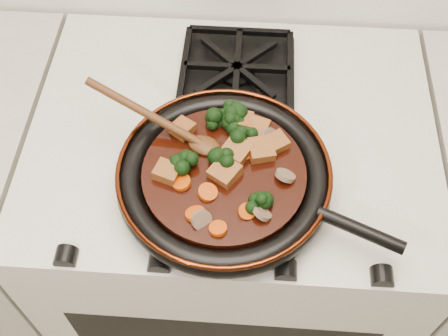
{
  "coord_description": "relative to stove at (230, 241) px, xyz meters",
  "views": [
    {
      "loc": [
        0.03,
        1.04,
        1.72
      ],
      "look_at": [
        -0.01,
        1.55,
        0.97
      ],
      "focal_mm": 45.0,
      "sensor_mm": 36.0,
      "label": 1
    }
  ],
  "objects": [
    {
      "name": "mushroom_slice_1",
      "position": [
        -0.04,
        -0.23,
        0.52
      ],
      "size": [
        0.04,
        0.04,
        0.03
      ],
      "primitive_type": "cylinder",
      "rotation": [
        0.97,
        0.0,
        0.67
      ],
      "color": "brown",
      "rests_on": "braising_sauce"
    },
    {
      "name": "skillet",
      "position": [
        -0.01,
        -0.14,
        0.49
      ],
      "size": [
        0.47,
        0.36,
        0.05
      ],
      "rotation": [
        0.0,
        0.0,
        -0.41
      ],
      "color": "black",
      "rests_on": "burner_grate_front"
    },
    {
      "name": "mushroom_slice_3",
      "position": [
        0.09,
        -0.14,
        0.52
      ],
      "size": [
        0.05,
        0.05,
        0.03
      ],
      "primitive_type": "cylinder",
      "rotation": [
        0.58,
        0.0,
        2.54
      ],
      "color": "brown",
      "rests_on": "braising_sauce"
    },
    {
      "name": "burner_grate_front",
      "position": [
        0.0,
        -0.14,
        0.46
      ],
      "size": [
        0.23,
        0.23,
        0.03
      ],
      "primitive_type": null,
      "color": "black",
      "rests_on": "stove"
    },
    {
      "name": "mushroom_slice_0",
      "position": [
        0.06,
        -0.21,
        0.52
      ],
      "size": [
        0.04,
        0.04,
        0.03
      ],
      "primitive_type": "cylinder",
      "rotation": [
        0.7,
        0.0,
        2.17
      ],
      "color": "brown",
      "rests_on": "braising_sauce"
    },
    {
      "name": "wooden_spoon",
      "position": [
        -0.1,
        -0.07,
        0.53
      ],
      "size": [
        0.14,
        0.07,
        0.22
      ],
      "rotation": [
        0.0,
        0.0,
        2.81
      ],
      "color": "#4C2810",
      "rests_on": "braising_sauce"
    },
    {
      "name": "tofu_cube_4",
      "position": [
        -0.1,
        -0.15,
        0.52
      ],
      "size": [
        0.05,
        0.05,
        0.02
      ],
      "primitive_type": "cube",
      "rotation": [
        0.03,
        -0.05,
        2.83
      ],
      "color": "brown",
      "rests_on": "braising_sauce"
    },
    {
      "name": "braising_sauce",
      "position": [
        -0.01,
        -0.14,
        0.5
      ],
      "size": [
        0.27,
        0.27,
        0.02
      ],
      "primitive_type": "cylinder",
      "color": "black",
      "rests_on": "skillet"
    },
    {
      "name": "broccoli_floret_0",
      "position": [
        -0.01,
        -0.02,
        0.52
      ],
      "size": [
        0.07,
        0.07,
        0.05
      ],
      "primitive_type": null,
      "rotation": [
        -0.03,
        -0.03,
        1.92
      ],
      "color": "black",
      "rests_on": "braising_sauce"
    },
    {
      "name": "carrot_coin_3",
      "position": [
        -0.01,
        -0.24,
        0.51
      ],
      "size": [
        0.03,
        0.03,
        0.01
      ],
      "primitive_type": "cylinder",
      "rotation": [
        -0.13,
        -0.08,
        0.0
      ],
      "color": "#BF3D05",
      "rests_on": "braising_sauce"
    },
    {
      "name": "tofu_cube_5",
      "position": [
        0.08,
        -0.08,
        0.52
      ],
      "size": [
        0.05,
        0.05,
        0.02
      ],
      "primitive_type": "cube",
      "rotation": [
        -0.04,
        -0.01,
        2.16
      ],
      "color": "brown",
      "rests_on": "braising_sauce"
    },
    {
      "name": "burner_grate_back",
      "position": [
        0.0,
        0.14,
        0.46
      ],
      "size": [
        0.23,
        0.23,
        0.03
      ],
      "primitive_type": null,
      "color": "black",
      "rests_on": "stove"
    },
    {
      "name": "broccoli_floret_7",
      "position": [
        -0.02,
        -0.04,
        0.52
      ],
      "size": [
        0.09,
        0.08,
        0.06
      ],
      "primitive_type": null,
      "rotation": [
        0.15,
        -0.03,
        2.15
      ],
      "color": "black",
      "rests_on": "braising_sauce"
    },
    {
      "name": "broccoli_floret_1",
      "position": [
        0.05,
        -0.2,
        0.52
      ],
      "size": [
        0.09,
        0.08,
        0.07
      ],
      "primitive_type": null,
      "rotation": [
        -0.18,
        0.18,
        2.19
      ],
      "color": "black",
      "rests_on": "braising_sauce"
    },
    {
      "name": "carrot_coin_5",
      "position": [
        -0.03,
        -0.18,
        0.51
      ],
      "size": [
        0.03,
        0.03,
        0.02
      ],
      "primitive_type": "cylinder",
      "rotation": [
        0.09,
        0.23,
        0.0
      ],
      "color": "#BF3D05",
      "rests_on": "braising_sauce"
    },
    {
      "name": "carrot_coin_0",
      "position": [
        -0.05,
        -0.22,
        0.51
      ],
      "size": [
        0.03,
        0.03,
        0.02
      ],
      "primitive_type": "cylinder",
      "rotation": [
        -0.28,
        -0.18,
        0.0
      ],
      "color": "#BF3D05",
      "rests_on": "braising_sauce"
    },
    {
      "name": "tofu_cube_1",
      "position": [
        0.01,
        -0.03,
        0.52
      ],
      "size": [
        0.05,
        0.04,
        0.03
      ],
      "primitive_type": "cube",
      "rotation": [
        0.04,
        -0.1,
        2.98
      ],
      "color": "brown",
      "rests_on": "braising_sauce"
    },
    {
      "name": "broccoli_floret_3",
      "position": [
        0.01,
        -0.03,
        0.52
      ],
      "size": [
        0.08,
        0.09,
        0.06
      ],
      "primitive_type": null,
      "rotation": [
        0.12,
        -0.15,
        0.84
      ],
      "color": "black",
      "rests_on": "braising_sauce"
    },
    {
      "name": "tofu_cube_0",
      "position": [
        0.05,
        -0.09,
        0.52
      ],
      "size": [
        0.05,
        0.05,
        0.03
      ],
      "primitive_type": "cube",
      "rotation": [
        0.04,
        -0.06,
        1.83
      ],
      "color": "brown",
      "rests_on": "braising_sauce"
    },
    {
      "name": "broccoli_floret_2",
      "position": [
        -0.07,
        -0.13,
        0.52
      ],
      "size": [
        0.08,
        0.08,
        0.07
      ],
      "primitive_type": null,
      "rotation": [
        -0.22,
        0.1,
        2.91
      ],
      "color": "black",
      "rests_on": "braising_sauce"
    },
    {
      "name": "mushroom_slice_2",
      "position": [
        0.06,
        -0.07,
        0.52
      ],
      "size": [
        0.04,
        0.04,
        0.03
      ],
      "primitive_type": "cylinder",
      "rotation": [
        0.9,
        0.0,
        1.07
      ],
      "color": "brown",
      "rests_on": "braising_sauce"
    },
    {
      "name": "tofu_cube_2",
      "position": [
        0.01,
        -0.1,
        0.52
      ],
      "size": [
        0.06,
        0.06,
        0.03
      ],
      "primitive_type": "cube",
      "rotation": [
        -0.12,
        -0.01,
        2.6
      ],
      "color": "brown",
      "rests_on": "braising_sauce"
    },
    {
      "name": "carrot_coin_2",
      "position": [
        -0.07,
        -0.16,
        0.51
      ],
      "size": [
        0.03,
        0.03,
        0.01
      ],
      "primitive_type": "cylinder",
      "rotation": [
        -0.05,
        -0.2,
        0.0
      ],
      "color": "#BF3D05",
      "rests_on": "braising_sauce"
    },
    {
      "name": "tofu_cube_7",
      "position": [
        -0.08,
        -0.06,
        0.52
      ],
      "size": [
        0.05,
        0.05,
        0.02
      ],
      "primitive_type": "cube",
      "rotation": [
        -0.06,
        0.08,
        0.96
      ],
      "color": "brown",
      "rests_on": "braising_sauce"
    },
    {
      "name": "carrot_coin_4",
      "position": [
        0.02,
        -0.1,
        0.51
      ],
      "size": [
        0.03,
        0.03,
        0.02
      ],
      "primitive_type": "cylinder",
      "rotation": [
        0.18,
        0.14,
        0.0
      ],
      "color": "#BF3D05",
      "rests_on": "braising_sauce"
    },
    {
      "name": "carrot_coin_1",
      "position": [
        0.03,
        -0.21,
        0.51
      ],
      "size": [
        0.03,
        0.03,
        0.02
      ],
      "primitive_type": "cylinder",
      "rotation": [
        0.28,
        0.26,
        0.0
      ],
      "color": "#BF3D05",
      "rests_on": "braising_sauce"
    },
    {
      "name": "tofu_cube_6",
      "position": [
        -0.0,
        -0.14,
        0.52
      ],
      "size": [
        0.06,
        0.06,
        0.03
      ],
      "primitive_type": "cube",
      "rotation": [
        -0.1,
        0.05,
        2.54
      ],
      "color": "brown",
      "rests_on": "braising_sauce"
    },
    {
      "name": "broccoli_floret_5",
      "position": [
        0.02,
        -0.08,
        0.52
      ],
      "size": [
        0.09,
        0.08,
        0.06
      ],
      "primitive_type": null,
      "rotation": [
        0.22,
        0.0,
        1.15
      ],
      "color": "black",
      "rests_on": "braising_sauce"
    },
    {
      "name": "broccoli_floret_6",
      "position": [
        -0.01,
        -0.12,
        0.52
      ],
      "size": [
        0.08,
        0.07,
        0.06
      ],
      "primitive_type": null,
      "rotation": [
        0.23,
        0.05,
        1.3
      ],
      "color": "black",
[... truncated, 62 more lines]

